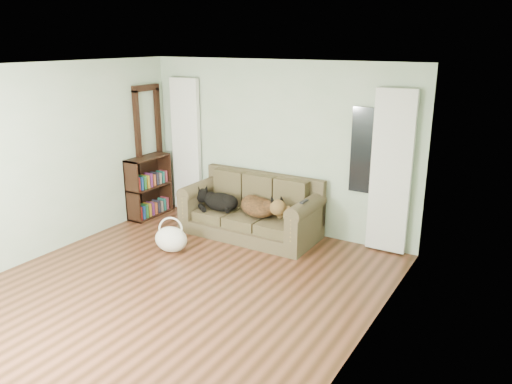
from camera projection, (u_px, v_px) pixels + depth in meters
The scene contains 15 objects.
floor at pixel (176, 290), 5.97m from camera, with size 5.00×5.00×0.00m, color #3D2311.
ceiling at pixel (164, 67), 5.20m from camera, with size 5.00×5.00×0.00m, color white.
wall_back at pixel (277, 147), 7.64m from camera, with size 4.50×0.04×2.60m, color #B7C7B1.
wall_left at pixel (41, 162), 6.69m from camera, with size 0.04×5.00×2.60m, color #B7C7B1.
wall_right at pixel (364, 222), 4.48m from camera, with size 0.04×5.00×2.60m, color #B7C7B1.
curtain_left at pixel (186, 146), 8.45m from camera, with size 0.55×0.08×2.25m, color white.
curtain_right at pixel (391, 173), 6.74m from camera, with size 0.55×0.08×2.25m, color white.
window_pane at pixel (368, 151), 6.87m from camera, with size 0.50×0.03×1.20m, color black.
door_casing at pixel (150, 152), 8.42m from camera, with size 0.07×0.60×2.10m, color black.
sofa at pixel (250, 207), 7.54m from camera, with size 2.06×0.89×0.84m, color #2B2A16.
dog_black_lab at pixel (219, 201), 7.71m from camera, with size 0.62×0.43×0.26m, color black.
dog_shepherd at pixel (260, 207), 7.41m from camera, with size 0.68×0.48×0.30m, color black.
tv_remote at pixel (304, 201), 6.89m from camera, with size 0.05×0.19×0.02m, color black.
tote_bag at pixel (171, 240), 7.03m from camera, with size 0.49×0.38×0.36m, color white.
bookshelf at pixel (149, 187), 8.38m from camera, with size 0.31×0.82×1.02m, color black.
Camera 1 is at (3.57, -4.11, 2.88)m, focal length 35.00 mm.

